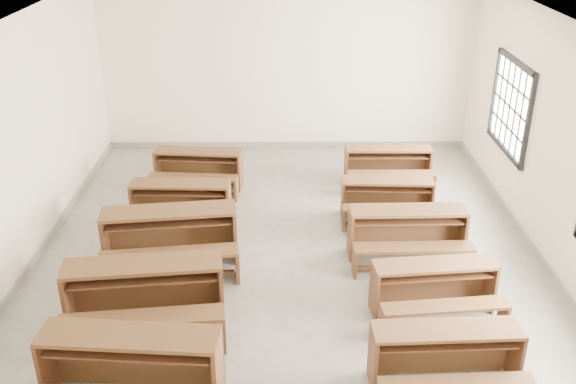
{
  "coord_description": "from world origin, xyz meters",
  "views": [
    {
      "loc": [
        -0.05,
        -7.69,
        4.63
      ],
      "look_at": [
        0.0,
        0.0,
        1.0
      ],
      "focal_mm": 40.0,
      "sensor_mm": 36.0,
      "label": 1
    }
  ],
  "objects_px": {
    "desk_set_2": "(170,234)",
    "desk_set_1": "(145,291)",
    "desk_set_9": "(388,163)",
    "desk_set_7": "(408,230)",
    "desk_set_6": "(434,285)",
    "desk_set_4": "(198,166)",
    "desk_set_0": "(130,365)",
    "desk_set_5": "(446,354)",
    "desk_set_8": "(387,197)",
    "desk_set_3": "(180,201)"
  },
  "relations": [
    {
      "from": "desk_set_2",
      "to": "desk_set_1",
      "type": "bearing_deg",
      "value": -100.06
    },
    {
      "from": "desk_set_9",
      "to": "desk_set_7",
      "type": "bearing_deg",
      "value": -91.64
    },
    {
      "from": "desk_set_1",
      "to": "desk_set_6",
      "type": "bearing_deg",
      "value": -2.58
    },
    {
      "from": "desk_set_4",
      "to": "desk_set_7",
      "type": "relative_size",
      "value": 0.96
    },
    {
      "from": "desk_set_0",
      "to": "desk_set_2",
      "type": "relative_size",
      "value": 0.97
    },
    {
      "from": "desk_set_2",
      "to": "desk_set_5",
      "type": "relative_size",
      "value": 1.22
    },
    {
      "from": "desk_set_0",
      "to": "desk_set_5",
      "type": "bearing_deg",
      "value": 8.44
    },
    {
      "from": "desk_set_8",
      "to": "desk_set_0",
      "type": "bearing_deg",
      "value": -125.22
    },
    {
      "from": "desk_set_3",
      "to": "desk_set_8",
      "type": "distance_m",
      "value": 3.15
    },
    {
      "from": "desk_set_7",
      "to": "desk_set_8",
      "type": "bearing_deg",
      "value": 93.87
    },
    {
      "from": "desk_set_0",
      "to": "desk_set_3",
      "type": "distance_m",
      "value": 3.77
    },
    {
      "from": "desk_set_6",
      "to": "desk_set_7",
      "type": "xyz_separation_m",
      "value": [
        -0.09,
        1.3,
        0.03
      ]
    },
    {
      "from": "desk_set_0",
      "to": "desk_set_5",
      "type": "xyz_separation_m",
      "value": [
        3.13,
        0.22,
        -0.06
      ]
    },
    {
      "from": "desk_set_6",
      "to": "desk_set_7",
      "type": "distance_m",
      "value": 1.3
    },
    {
      "from": "desk_set_9",
      "to": "desk_set_1",
      "type": "bearing_deg",
      "value": -129.88
    },
    {
      "from": "desk_set_3",
      "to": "desk_set_5",
      "type": "bearing_deg",
      "value": -45.81
    },
    {
      "from": "desk_set_6",
      "to": "desk_set_7",
      "type": "bearing_deg",
      "value": 88.26
    },
    {
      "from": "desk_set_2",
      "to": "desk_set_8",
      "type": "xyz_separation_m",
      "value": [
        3.11,
        1.34,
        -0.1
      ]
    },
    {
      "from": "desk_set_3",
      "to": "desk_set_6",
      "type": "distance_m",
      "value": 4.05
    },
    {
      "from": "desk_set_9",
      "to": "desk_set_4",
      "type": "bearing_deg",
      "value": -177.32
    },
    {
      "from": "desk_set_0",
      "to": "desk_set_7",
      "type": "height_order",
      "value": "desk_set_0"
    },
    {
      "from": "desk_set_4",
      "to": "desk_set_6",
      "type": "xyz_separation_m",
      "value": [
        3.24,
        -3.62,
        -0.0
      ]
    },
    {
      "from": "desk_set_1",
      "to": "desk_set_0",
      "type": "bearing_deg",
      "value": -91.76
    },
    {
      "from": "desk_set_0",
      "to": "desk_set_6",
      "type": "height_order",
      "value": "desk_set_0"
    },
    {
      "from": "desk_set_3",
      "to": "desk_set_7",
      "type": "height_order",
      "value": "desk_set_7"
    },
    {
      "from": "desk_set_0",
      "to": "desk_set_8",
      "type": "distance_m",
      "value": 5.01
    },
    {
      "from": "desk_set_0",
      "to": "desk_set_7",
      "type": "bearing_deg",
      "value": 45.52
    },
    {
      "from": "desk_set_6",
      "to": "desk_set_8",
      "type": "height_order",
      "value": "desk_set_6"
    },
    {
      "from": "desk_set_4",
      "to": "desk_set_9",
      "type": "relative_size",
      "value": 1.04
    },
    {
      "from": "desk_set_3",
      "to": "desk_set_4",
      "type": "distance_m",
      "value": 1.34
    },
    {
      "from": "desk_set_2",
      "to": "desk_set_6",
      "type": "distance_m",
      "value": 3.5
    },
    {
      "from": "desk_set_6",
      "to": "desk_set_7",
      "type": "height_order",
      "value": "desk_set_7"
    },
    {
      "from": "desk_set_4",
      "to": "desk_set_5",
      "type": "relative_size",
      "value": 1.0
    },
    {
      "from": "desk_set_5",
      "to": "desk_set_0",
      "type": "bearing_deg",
      "value": -178.42
    },
    {
      "from": "desk_set_5",
      "to": "desk_set_9",
      "type": "xyz_separation_m",
      "value": [
        0.15,
        5.0,
        -0.01
      ]
    },
    {
      "from": "desk_set_2",
      "to": "desk_set_9",
      "type": "distance_m",
      "value": 4.22
    },
    {
      "from": "desk_set_4",
      "to": "desk_set_5",
      "type": "height_order",
      "value": "desk_set_5"
    },
    {
      "from": "desk_set_4",
      "to": "desk_set_8",
      "type": "relative_size",
      "value": 1.07
    },
    {
      "from": "desk_set_1",
      "to": "desk_set_8",
      "type": "xyz_separation_m",
      "value": [
        3.19,
        2.69,
        -0.11
      ]
    },
    {
      "from": "desk_set_3",
      "to": "desk_set_7",
      "type": "bearing_deg",
      "value": -14.74
    },
    {
      "from": "desk_set_4",
      "to": "desk_set_8",
      "type": "xyz_separation_m",
      "value": [
        3.04,
        -1.16,
        -0.02
      ]
    },
    {
      "from": "desk_set_7",
      "to": "desk_set_0",
      "type": "bearing_deg",
      "value": -140.2
    },
    {
      "from": "desk_set_3",
      "to": "desk_set_5",
      "type": "distance_m",
      "value": 4.78
    },
    {
      "from": "desk_set_6",
      "to": "desk_set_3",
      "type": "bearing_deg",
      "value": 139.74
    },
    {
      "from": "desk_set_0",
      "to": "desk_set_1",
      "type": "xyz_separation_m",
      "value": [
        -0.1,
        1.25,
        0.01
      ]
    },
    {
      "from": "desk_set_3",
      "to": "desk_set_4",
      "type": "xyz_separation_m",
      "value": [
        0.1,
        1.33,
        -0.0
      ]
    },
    {
      "from": "desk_set_6",
      "to": "desk_set_8",
      "type": "bearing_deg",
      "value": 88.74
    },
    {
      "from": "desk_set_1",
      "to": "desk_set_2",
      "type": "height_order",
      "value": "desk_set_1"
    },
    {
      "from": "desk_set_2",
      "to": "desk_set_7",
      "type": "bearing_deg",
      "value": -3.92
    },
    {
      "from": "desk_set_0",
      "to": "desk_set_9",
      "type": "xyz_separation_m",
      "value": [
        3.28,
        5.22,
        -0.07
      ]
    }
  ]
}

